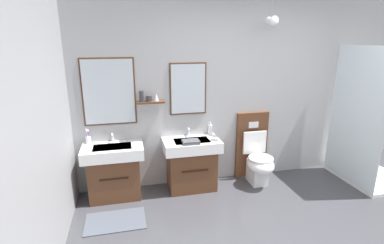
{
  "coord_description": "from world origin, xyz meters",
  "views": [
    {
      "loc": [
        -1.67,
        -1.99,
        2.03
      ],
      "look_at": [
        -0.83,
        1.63,
        0.97
      ],
      "focal_mm": 27.37,
      "sensor_mm": 36.0,
      "label": 1
    }
  ],
  "objects_px": {
    "folded_hand_towel": "(191,142)",
    "soap_dispenser": "(210,129)",
    "toothbrush_cup": "(88,139)",
    "vanity_sink_right": "(191,162)",
    "vanity_sink_left": "(114,170)",
    "toilet": "(256,157)",
    "shower_tray": "(365,153)"
  },
  "relations": [
    {
      "from": "vanity_sink_left",
      "to": "toilet",
      "type": "bearing_deg",
      "value": 0.02
    },
    {
      "from": "vanity_sink_right",
      "to": "soap_dispenser",
      "type": "height_order",
      "value": "soap_dispenser"
    },
    {
      "from": "toilet",
      "to": "folded_hand_towel",
      "type": "bearing_deg",
      "value": -172.01
    },
    {
      "from": "folded_hand_towel",
      "to": "soap_dispenser",
      "type": "bearing_deg",
      "value": 41.46
    },
    {
      "from": "toothbrush_cup",
      "to": "soap_dispenser",
      "type": "distance_m",
      "value": 1.65
    },
    {
      "from": "toothbrush_cup",
      "to": "shower_tray",
      "type": "bearing_deg",
      "value": -7.72
    },
    {
      "from": "vanity_sink_right",
      "to": "toilet",
      "type": "distance_m",
      "value": 0.96
    },
    {
      "from": "vanity_sink_left",
      "to": "toothbrush_cup",
      "type": "distance_m",
      "value": 0.52
    },
    {
      "from": "vanity_sink_left",
      "to": "soap_dispenser",
      "type": "xyz_separation_m",
      "value": [
        1.35,
        0.17,
        0.41
      ]
    },
    {
      "from": "folded_hand_towel",
      "to": "shower_tray",
      "type": "distance_m",
      "value": 2.57
    },
    {
      "from": "toothbrush_cup",
      "to": "shower_tray",
      "type": "relative_size",
      "value": 0.1
    },
    {
      "from": "toilet",
      "to": "soap_dispenser",
      "type": "height_order",
      "value": "toilet"
    },
    {
      "from": "toothbrush_cup",
      "to": "soap_dispenser",
      "type": "xyz_separation_m",
      "value": [
        1.65,
        0.01,
        0.02
      ]
    },
    {
      "from": "shower_tray",
      "to": "vanity_sink_left",
      "type": "bearing_deg",
      "value": 174.19
    },
    {
      "from": "vanity_sink_right",
      "to": "folded_hand_towel",
      "type": "distance_m",
      "value": 0.38
    },
    {
      "from": "toothbrush_cup",
      "to": "shower_tray",
      "type": "height_order",
      "value": "shower_tray"
    },
    {
      "from": "toothbrush_cup",
      "to": "folded_hand_towel",
      "type": "height_order",
      "value": "toothbrush_cup"
    },
    {
      "from": "toothbrush_cup",
      "to": "soap_dispenser",
      "type": "relative_size",
      "value": 1.13
    },
    {
      "from": "soap_dispenser",
      "to": "shower_tray",
      "type": "bearing_deg",
      "value": -13.63
    },
    {
      "from": "toothbrush_cup",
      "to": "vanity_sink_right",
      "type": "bearing_deg",
      "value": -6.86
    },
    {
      "from": "toothbrush_cup",
      "to": "shower_tray",
      "type": "xyz_separation_m",
      "value": [
        3.85,
        -0.52,
        -0.34
      ]
    },
    {
      "from": "vanity_sink_right",
      "to": "soap_dispenser",
      "type": "distance_m",
      "value": 0.54
    },
    {
      "from": "vanity_sink_right",
      "to": "shower_tray",
      "type": "distance_m",
      "value": 2.53
    },
    {
      "from": "vanity_sink_left",
      "to": "folded_hand_towel",
      "type": "distance_m",
      "value": 1.07
    },
    {
      "from": "vanity_sink_left",
      "to": "shower_tray",
      "type": "xyz_separation_m",
      "value": [
        3.54,
        -0.36,
        0.05
      ]
    },
    {
      "from": "vanity_sink_left",
      "to": "folded_hand_towel",
      "type": "height_order",
      "value": "folded_hand_towel"
    },
    {
      "from": "toilet",
      "to": "shower_tray",
      "type": "xyz_separation_m",
      "value": [
        1.54,
        -0.36,
        0.05
      ]
    },
    {
      "from": "vanity_sink_left",
      "to": "toilet",
      "type": "distance_m",
      "value": 2.0
    },
    {
      "from": "vanity_sink_left",
      "to": "toilet",
      "type": "relative_size",
      "value": 0.77
    },
    {
      "from": "toothbrush_cup",
      "to": "folded_hand_towel",
      "type": "xyz_separation_m",
      "value": [
        1.3,
        -0.3,
        -0.03
      ]
    },
    {
      "from": "vanity_sink_right",
      "to": "shower_tray",
      "type": "relative_size",
      "value": 0.39
    },
    {
      "from": "vanity_sink_right",
      "to": "folded_hand_towel",
      "type": "xyz_separation_m",
      "value": [
        -0.04,
        -0.14,
        0.35
      ]
    }
  ]
}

